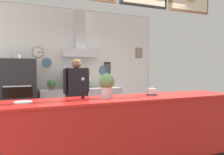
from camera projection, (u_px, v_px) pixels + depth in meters
name	position (u px, v px, depth m)	size (l,w,h in m)	color
back_wall_assembly	(77.00, 62.00, 5.64)	(4.46, 2.81, 2.94)	#9E9E99
service_counter	(125.00, 133.00, 3.13)	(3.56, 0.70, 1.01)	red
back_prep_counter	(81.00, 107.00, 5.48)	(2.01, 0.59, 0.92)	#B7BABF
pizza_oven	(18.00, 97.00, 4.69)	(0.73, 0.76, 1.71)	#232326
shop_worker	(77.00, 98.00, 4.17)	(0.53, 0.29, 1.59)	#232328
espresso_machine	(75.00, 80.00, 5.37)	(0.59, 0.51, 0.44)	silver
potted_sage	(86.00, 82.00, 5.50)	(0.27, 0.27, 0.29)	#9E563D
potted_oregano	(51.00, 84.00, 5.17)	(0.20, 0.20, 0.23)	#9E563D
pepper_grinder	(83.00, 88.00, 2.97)	(0.05, 0.05, 0.28)	black
condiment_plate	(23.00, 102.00, 2.63)	(0.21, 0.21, 0.01)	white
napkin_holder	(152.00, 92.00, 3.41)	(0.13, 0.13, 0.11)	#262628
basil_vase	(106.00, 85.00, 3.04)	(0.22, 0.22, 0.34)	silver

